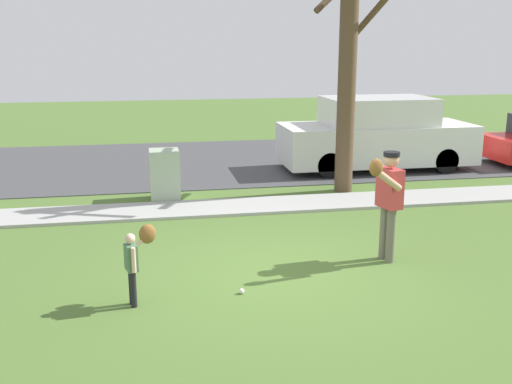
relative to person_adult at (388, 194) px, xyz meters
name	(u,v)px	position (x,y,z in m)	size (l,w,h in m)	color
ground_plane	(240,209)	(-1.72, 3.31, -1.07)	(48.00, 48.00, 0.00)	#4C6B2D
sidewalk_strip	(240,207)	(-1.72, 3.41, -1.04)	(36.00, 1.20, 0.06)	#A3A39E
road_surface	(212,161)	(-1.72, 8.41, -1.06)	(36.00, 6.80, 0.02)	#424244
person_adult	(388,194)	(0.00, 0.00, 0.00)	(0.66, 0.75, 1.71)	#6B6656
person_child	(136,255)	(-3.73, -0.87, -0.40)	(0.43, 0.47, 1.01)	black
baseball	(242,291)	(-2.37, -0.83, -1.03)	(0.07, 0.07, 0.07)	white
utility_cabinet	(165,175)	(-3.18, 4.38, -0.53)	(0.62, 0.71, 1.07)	#9EB293
street_tree_near	(348,50)	(0.81, 4.39, 2.04)	(1.85, 1.89, 5.88)	brown
parked_van_white	(376,135)	(2.43, 6.56, -0.16)	(5.00, 1.95, 1.88)	silver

